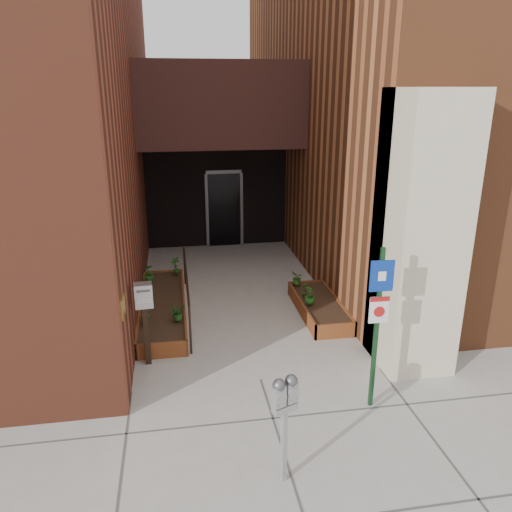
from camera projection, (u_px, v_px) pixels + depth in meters
name	position (u px, v px, depth m)	size (l,w,h in m)	color
ground	(261.00, 379.00, 7.91)	(80.00, 80.00, 0.00)	#9E9991
architecture	(208.00, 63.00, 12.73)	(20.00, 14.60, 10.00)	brown
planter_left	(163.00, 308.00, 10.15)	(0.90, 3.60, 0.30)	maroon
planter_right	(319.00, 308.00, 10.17)	(0.80, 2.20, 0.30)	maroon
handrail	(186.00, 279.00, 9.98)	(0.04, 3.34, 0.90)	black
parking_meter	(285.00, 402.00, 5.54)	(0.32, 0.22, 1.40)	#A6A6A9
sign_post	(378.00, 313.00, 6.79)	(0.33, 0.08, 2.41)	#14371A
payment_dropbox	(144.00, 307.00, 8.05)	(0.30, 0.24, 1.43)	black
shrub_left_a	(178.00, 312.00, 9.22)	(0.29, 0.29, 0.32)	#205618
shrub_left_b	(144.00, 313.00, 9.07)	(0.21, 0.21, 0.39)	#1F5518
shrub_left_c	(149.00, 273.00, 11.03)	(0.22, 0.22, 0.39)	#1D5718
shrub_left_d	(176.00, 266.00, 11.47)	(0.21, 0.21, 0.41)	#215B1A
shrub_right_a	(310.00, 296.00, 9.89)	(0.20, 0.20, 0.36)	#1E5719
shrub_right_b	(304.00, 289.00, 10.28)	(0.16, 0.16, 0.31)	#2A5C1A
shrub_right_c	(297.00, 278.00, 10.87)	(0.28, 0.28, 0.31)	#29601B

